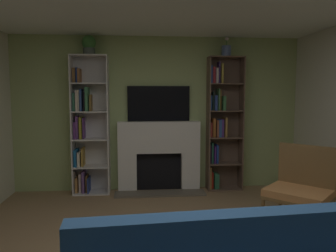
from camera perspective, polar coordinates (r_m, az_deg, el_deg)
wall_back_accent at (r=5.52m, az=-1.66°, el=2.11°), size 4.81×0.06×2.52m
fireplace at (r=5.47m, az=-1.55°, el=-4.92°), size 1.44×0.50×1.14m
tv at (r=5.46m, az=-1.62°, el=3.87°), size 1.02×0.06×0.57m
bookshelf_left at (r=5.44m, az=-13.76°, el=-0.23°), size 0.57×0.32×2.19m
bookshelf_right at (r=5.57m, az=9.02°, el=0.29°), size 0.57×0.28×2.19m
potted_plant at (r=5.42m, az=-13.43°, el=13.42°), size 0.22×0.22×0.30m
vase_with_flowers at (r=5.55m, az=9.98°, el=12.72°), size 0.15×0.15×0.31m
armchair at (r=4.20m, az=21.90°, el=-9.66°), size 0.86×0.86×0.99m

